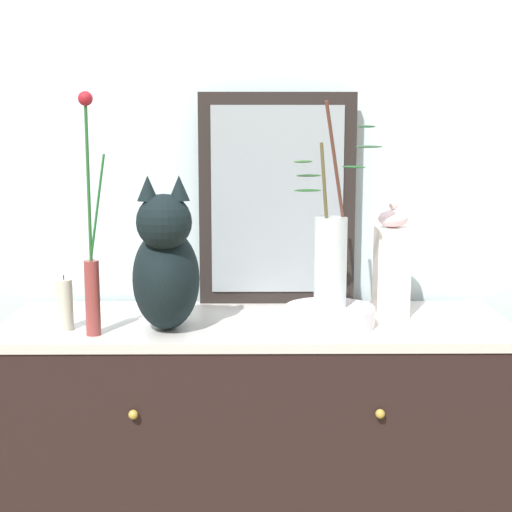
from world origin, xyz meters
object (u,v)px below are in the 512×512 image
at_px(jar_lidded_porcelain, 392,264).
at_px(vase_glass_clear, 331,256).
at_px(candle_pillar, 65,305).
at_px(sideboard, 256,458).
at_px(cat_sitting, 166,267).
at_px(vase_slim_green, 91,263).
at_px(bowl_porcelain, 329,316).
at_px(mirror_leaning, 277,200).

bearing_deg(jar_lidded_porcelain, vase_glass_clear, -144.62).
bearing_deg(vase_glass_clear, candle_pillar, -177.78).
bearing_deg(candle_pillar, vase_glass_clear, 2.22).
bearing_deg(sideboard, cat_sitting, -158.33).
distance_m(vase_slim_green, bowl_porcelain, 0.64).
distance_m(mirror_leaning, candle_pillar, 0.69).
height_order(bowl_porcelain, candle_pillar, candle_pillar).
xyz_separation_m(bowl_porcelain, candle_pillar, (-0.70, -0.03, 0.04)).
distance_m(cat_sitting, vase_glass_clear, 0.43).
distance_m(sideboard, vase_glass_clear, 0.63).
bearing_deg(candle_pillar, vase_slim_green, -31.60).
distance_m(vase_slim_green, vase_glass_clear, 0.62).
distance_m(vase_glass_clear, jar_lidded_porcelain, 0.23).
height_order(sideboard, candle_pillar, candle_pillar).
bearing_deg(bowl_porcelain, vase_glass_clear, -87.25).
bearing_deg(candle_pillar, mirror_leaning, 28.74).
height_order(vase_slim_green, jar_lidded_porcelain, vase_slim_green).
height_order(vase_glass_clear, candle_pillar, vase_glass_clear).
relative_size(cat_sitting, vase_glass_clear, 0.83).
xyz_separation_m(sideboard, candle_pillar, (-0.50, -0.10, 0.47)).
height_order(jar_lidded_porcelain, candle_pillar, jar_lidded_porcelain).
xyz_separation_m(bowl_porcelain, vase_glass_clear, (0.00, -0.00, 0.16)).
xyz_separation_m(vase_glass_clear, jar_lidded_porcelain, (0.19, 0.13, -0.05)).
relative_size(mirror_leaning, vase_glass_clear, 1.17).
bearing_deg(vase_glass_clear, jar_lidded_porcelain, 35.38).
relative_size(vase_glass_clear, jar_lidded_porcelain, 1.66).
relative_size(sideboard, cat_sitting, 3.11).
relative_size(vase_slim_green, candle_pillar, 4.19).
bearing_deg(sideboard, candle_pillar, -169.26).
xyz_separation_m(mirror_leaning, cat_sitting, (-0.30, -0.31, -0.15)).
relative_size(vase_slim_green, jar_lidded_porcelain, 1.89).
distance_m(mirror_leaning, jar_lidded_porcelain, 0.39).
height_order(bowl_porcelain, vase_glass_clear, vase_glass_clear).
bearing_deg(mirror_leaning, cat_sitting, -134.18).
bearing_deg(bowl_porcelain, candle_pillar, -177.61).
distance_m(sideboard, jar_lidded_porcelain, 0.67).
bearing_deg(vase_slim_green, cat_sitting, 16.51).
distance_m(cat_sitting, vase_slim_green, 0.19).
bearing_deg(vase_glass_clear, bowl_porcelain, 92.75).
xyz_separation_m(mirror_leaning, jar_lidded_porcelain, (0.32, -0.15, -0.17)).
relative_size(mirror_leaning, vase_slim_green, 1.03).
xyz_separation_m(vase_slim_green, vase_glass_clear, (0.61, 0.08, 0.01)).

